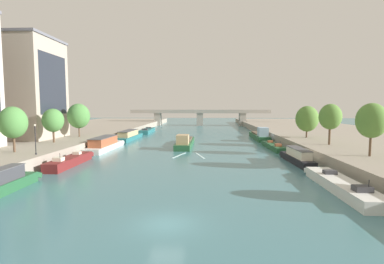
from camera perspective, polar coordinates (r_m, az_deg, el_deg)
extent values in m
plane|color=#42757F|center=(22.06, -4.99, -17.54)|extent=(400.00, 400.00, 0.00)
cube|color=gray|center=(85.37, -24.96, -0.49)|extent=(36.00, 170.00, 1.97)
cube|color=gray|center=(82.90, 27.07, -0.72)|extent=(36.00, 170.00, 1.97)
cube|color=#235633|center=(63.00, -1.34, -2.25)|extent=(3.29, 16.62, 1.03)
cube|color=#235633|center=(71.54, -0.76, -1.30)|extent=(2.94, 1.26, 0.88)
cube|color=#235633|center=(62.93, -1.34, -1.76)|extent=(3.36, 16.62, 0.06)
cube|color=tan|center=(57.24, -1.83, -1.47)|extent=(2.35, 3.35, 1.85)
cube|color=black|center=(58.86, -1.67, -1.02)|extent=(1.85, 0.05, 0.52)
cube|color=brown|center=(64.55, -1.22, -1.40)|extent=(2.51, 8.65, 0.36)
cylinder|color=#232328|center=(57.90, -1.31, -1.77)|extent=(0.07, 0.07, 1.10)
cube|color=silver|center=(50.44, 1.55, -4.64)|extent=(1.93, 5.88, 0.03)
cube|color=silver|center=(50.69, -2.53, -4.59)|extent=(2.07, 5.85, 0.03)
cube|color=#235633|center=(34.35, -33.06, -9.17)|extent=(1.86, 9.36, 1.05)
cube|color=#235633|center=(38.43, -28.77, -7.37)|extent=(1.63, 1.25, 0.89)
cube|color=#235633|center=(34.23, -33.10, -8.27)|extent=(1.90, 9.36, 0.06)
cube|color=maroon|center=(45.59, -22.86, -5.34)|extent=(2.17, 11.00, 1.17)
cube|color=maroon|center=(50.82, -20.00, -4.08)|extent=(2.04, 1.25, 0.95)
cube|color=maroon|center=(45.49, -22.89, -4.58)|extent=(2.21, 11.00, 0.06)
cube|color=beige|center=(47.61, -21.63, -3.84)|extent=(1.07, 0.90, 0.40)
cube|color=beige|center=(42.74, -24.70, -4.87)|extent=(1.18, 1.10, 0.48)
cylinder|color=#232328|center=(42.35, -24.47, -4.52)|extent=(0.07, 0.07, 1.10)
cube|color=silver|center=(60.04, -16.66, -2.86)|extent=(3.22, 14.53, 0.94)
cube|color=silver|center=(67.16, -14.44, -1.91)|extent=(2.92, 1.24, 0.83)
cube|color=silver|center=(59.98, -16.67, -2.38)|extent=(3.28, 14.53, 0.06)
cube|color=#9E5133|center=(59.21, -16.93, -1.72)|extent=(2.61, 9.31, 1.52)
cube|color=#4C4C51|center=(59.13, -16.95, -0.95)|extent=(2.80, 9.59, 0.08)
cylinder|color=#232328|center=(55.71, -17.78, -2.36)|extent=(0.07, 0.07, 1.10)
cube|color=#23666B|center=(76.41, -12.17, -1.10)|extent=(3.34, 15.47, 0.98)
cube|color=#23666B|center=(84.12, -10.64, -0.46)|extent=(2.87, 1.28, 0.85)
cube|color=#23666B|center=(76.36, -12.18, -0.71)|extent=(3.40, 15.47, 0.06)
cube|color=tan|center=(75.56, -12.35, -0.25)|extent=(2.68, 9.92, 1.32)
cube|color=#4C4C51|center=(75.50, -12.36, 0.28)|extent=(2.86, 10.21, 0.08)
cylinder|color=#232328|center=(71.76, -12.87, -0.62)|extent=(0.07, 0.07, 1.10)
cube|color=#23666B|center=(95.72, -8.78, 0.20)|extent=(3.64, 16.07, 1.12)
cube|color=#23666B|center=(103.91, -8.04, 0.65)|extent=(2.92, 1.35, 0.93)
cube|color=#23666B|center=(95.67, -8.79, 0.56)|extent=(3.70, 16.07, 0.06)
cube|color=#38383D|center=(99.11, -8.46, 0.85)|extent=(1.54, 0.96, 0.40)
cube|color=#38383D|center=(91.26, -9.25, 0.51)|extent=(1.70, 1.16, 0.48)
cylinder|color=#232328|center=(90.84, -9.00, 0.69)|extent=(0.07, 0.07, 1.10)
cube|color=silver|center=(33.12, 27.33, -9.42)|extent=(2.65, 13.25, 1.04)
cube|color=silver|center=(39.37, 23.08, -6.88)|extent=(2.49, 1.23, 0.88)
cube|color=silver|center=(32.99, 27.36, -8.50)|extent=(2.70, 13.25, 0.06)
cube|color=#38383D|center=(35.54, 25.41, -7.10)|extent=(1.31, 0.90, 0.40)
cube|color=#38383D|center=(29.71, 30.40, -9.55)|extent=(1.44, 1.10, 0.48)
cylinder|color=#232328|center=(29.59, 31.35, -9.03)|extent=(0.07, 0.07, 1.10)
cube|color=black|center=(46.56, 19.90, -5.16)|extent=(2.30, 10.40, 0.96)
cube|color=black|center=(51.71, 17.89, -4.01)|extent=(1.86, 1.28, 0.84)
cube|color=black|center=(46.47, 19.92, -4.54)|extent=(2.33, 10.40, 0.06)
cube|color=beige|center=(45.90, 20.15, -3.86)|extent=(1.81, 6.67, 1.21)
cube|color=#4C4C51|center=(45.80, 20.18, -3.06)|extent=(1.94, 6.87, 0.08)
cylinder|color=#232328|center=(43.61, 21.64, -4.43)|extent=(0.07, 0.07, 1.10)
cube|color=#235633|center=(60.56, 15.68, -2.78)|extent=(2.41, 11.85, 0.92)
cube|color=#235633|center=(66.55, 14.31, -1.98)|extent=(1.95, 1.27, 0.82)
cube|color=#235633|center=(60.49, 15.69, -2.32)|extent=(2.45, 11.85, 0.06)
cube|color=#9E5133|center=(62.96, 15.09, -1.81)|extent=(1.03, 0.93, 0.40)
cube|color=#9E5133|center=(57.30, 16.54, -2.47)|extent=(1.14, 1.14, 0.48)
cylinder|color=#232328|center=(57.12, 16.90, -2.18)|extent=(0.07, 0.07, 1.10)
cube|color=#235633|center=(78.05, 12.99, -0.91)|extent=(3.09, 15.92, 1.19)
cube|color=#235633|center=(86.19, 12.07, -0.27)|extent=(2.80, 1.27, 0.96)
cube|color=#235633|center=(77.99, 13.00, -0.46)|extent=(3.15, 15.92, 0.06)
cube|color=#9EBCD6|center=(72.59, 13.73, 0.02)|extent=(2.23, 3.20, 2.18)
cube|color=black|center=(74.14, 13.52, 0.38)|extent=(1.76, 0.05, 0.61)
cube|color=brown|center=(79.53, 12.81, -0.20)|extent=(2.37, 8.29, 0.36)
cylinder|color=#232328|center=(73.35, 13.97, -0.36)|extent=(0.07, 0.07, 1.10)
cylinder|color=brown|center=(48.63, -31.51, -1.62)|extent=(0.32, 0.32, 3.01)
ellipsoid|color=#4C8942|center=(48.42, -31.66, 1.61)|extent=(3.83, 3.83, 4.50)
cylinder|color=brown|center=(58.32, -25.49, -0.47)|extent=(0.36, 0.36, 2.85)
ellipsoid|color=#4C8942|center=(58.15, -25.59, 2.07)|extent=(3.75, 3.75, 4.23)
cylinder|color=brown|center=(67.07, -21.26, 0.41)|extent=(0.29, 0.29, 3.04)
ellipsoid|color=#4C8942|center=(66.91, -21.34, 2.95)|extent=(4.67, 4.67, 5.27)
cylinder|color=brown|center=(44.53, 31.57, -1.89)|extent=(0.31, 0.31, 3.43)
ellipsoid|color=#568438|center=(44.31, 31.74, 1.92)|extent=(3.79, 3.79, 4.55)
cylinder|color=brown|center=(54.76, 25.36, -0.40)|extent=(0.36, 0.36, 3.59)
ellipsoid|color=#568438|center=(54.59, 25.47, 2.73)|extent=(3.69, 3.69, 4.35)
cylinder|color=brown|center=(65.66, 21.55, 0.06)|extent=(0.34, 0.34, 2.47)
ellipsoid|color=#568438|center=(65.50, 21.62, 2.43)|extent=(4.65, 4.65, 5.38)
cylinder|color=black|center=(44.59, -28.35, -1.47)|extent=(0.11, 0.11, 3.85)
sphere|color=#EAE5C6|center=(44.43, -28.46, 1.18)|extent=(0.28, 0.28, 0.28)
cylinder|color=black|center=(44.82, -28.25, -3.79)|extent=(0.22, 0.22, 0.20)
cube|color=#A89989|center=(69.71, -31.10, 7.15)|extent=(15.39, 12.75, 19.95)
cube|color=slate|center=(70.96, -31.49, 15.42)|extent=(15.85, 13.14, 0.50)
cube|color=#232833|center=(65.81, -25.50, 8.43)|extent=(0.04, 10.20, 11.97)
cube|color=#9E998E|center=(130.00, 1.55, 3.85)|extent=(61.83, 4.40, 0.60)
cube|color=#9E998E|center=(127.99, 1.53, 4.16)|extent=(61.83, 0.30, 0.90)
cube|color=#9E998E|center=(131.99, 1.57, 4.19)|extent=(61.83, 0.30, 0.90)
cube|color=#9E998E|center=(131.87, -6.71, 2.49)|extent=(2.80, 3.60, 5.56)
cube|color=#9E998E|center=(130.10, 1.55, 2.49)|extent=(2.80, 3.60, 5.56)
cube|color=#9E998E|center=(131.06, 9.85, 2.44)|extent=(2.80, 3.60, 5.56)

